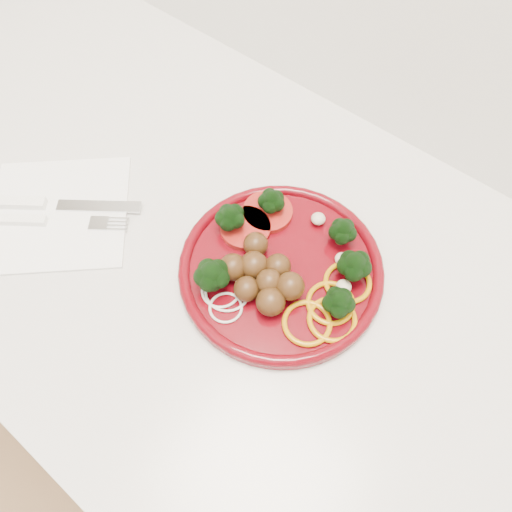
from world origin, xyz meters
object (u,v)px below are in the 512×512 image
Objects in this scene: knife at (41,204)px; fork at (33,221)px; plate at (281,266)px; napkin at (58,213)px.

knife reaches higher than fork.
fork is (-0.29, -0.14, -0.01)m from plate.
knife is (-0.30, -0.12, -0.01)m from plate.
napkin is 1.15× the size of fork.
knife is 0.03m from fork.
plate is 0.32m from fork.
plate is 1.40× the size of napkin.
fork is at bearing -153.66° from plate.
fork reaches higher than napkin.
napkin is at bearing 33.31° from fork.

